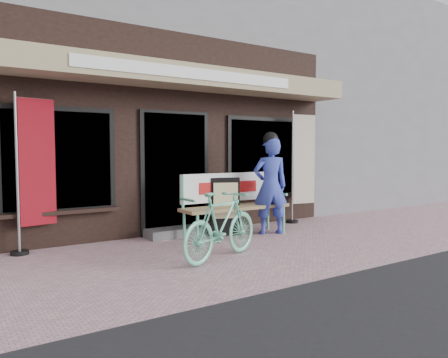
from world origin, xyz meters
TOP-DOWN VIEW (x-y plane):
  - ground at (0.00, 0.00)m, footprint 70.00×70.00m
  - storefront at (0.00, 4.96)m, footprint 7.00×6.77m
  - neighbor_right_near at (8.50, 5.50)m, footprint 10.00×7.00m
  - bench at (0.76, 1.28)m, footprint 2.03×0.53m
  - person at (1.41, 1.03)m, footprint 0.73×0.61m
  - bicycle at (-0.33, -0.04)m, footprint 1.63×0.94m
  - nobori_red at (-2.39, 1.83)m, footprint 0.69×0.30m
  - nobori_cream at (2.78, 1.65)m, footprint 0.69×0.29m
  - menu_stand at (0.64, 1.33)m, footprint 0.51×0.28m

SIDE VIEW (x-z plane):
  - ground at x=0.00m, z-range 0.00..0.00m
  - bicycle at x=-0.33m, z-range 0.00..0.94m
  - menu_stand at x=0.64m, z-range 0.01..1.04m
  - bench at x=0.76m, z-range 0.10..1.19m
  - person at x=1.41m, z-range -0.02..1.81m
  - nobori_cream at x=2.78m, z-range 0.04..2.35m
  - nobori_red at x=-2.39m, z-range 0.04..2.37m
  - neighbor_right_near at x=8.50m, z-range 0.00..5.60m
  - storefront at x=0.00m, z-range -0.01..5.99m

